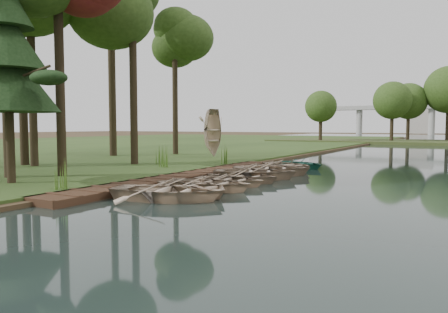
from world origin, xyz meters
The scene contains 22 objects.
ground centered at (0.00, 0.00, 0.00)m, with size 300.00×300.00×0.00m, color #3D2F1D.
boardwalk centered at (-1.60, 0.00, 0.15)m, with size 1.60×16.00×0.30m, color #372215.
far_trees centered at (4.67, 50.00, 6.43)m, with size 45.60×5.60×8.80m.
building_b centered at (-5.00, 145.00, 6.00)m, with size 8.00×8.00×12.00m, color #A5A5A0.
rowboat_0 centered at (1.10, -5.06, 0.44)m, with size 2.69×3.77×0.78m, color tan.
rowboat_1 centered at (1.18, -3.63, 0.41)m, with size 2.49×3.48×0.72m, color tan.
rowboat_2 centered at (1.15, -2.53, 0.40)m, with size 2.40×3.36×0.70m, color tan.
rowboat_3 centered at (1.17, -0.96, 0.36)m, with size 2.15×3.01×0.62m, color tan.
rowboat_4 centered at (1.17, 0.33, 0.38)m, with size 2.26×3.17×0.66m, color tan.
rowboat_5 centered at (1.15, 1.57, 0.45)m, with size 2.73×3.82×0.79m, color tan.
rowboat_6 centered at (1.18, 3.41, 0.45)m, with size 2.72×3.82×0.79m, color tan.
rowboat_7 centered at (1.04, 4.60, 0.40)m, with size 2.43×3.40×0.70m, color tan.
rowboat_8 centered at (0.91, 6.31, 0.39)m, with size 2.38×3.33×0.69m, color tan.
rowboat_9 centered at (1.11, 7.76, 0.36)m, with size 2.16×3.03×0.63m, color #28705D.
stored_rowboat centered at (-6.16, 9.98, 0.65)m, with size 2.43×3.40×0.71m, color tan.
tree_4 centered at (-7.22, 2.87, 9.66)m, with size 4.79×4.79×11.48m.
tree_6 centered at (-10.50, 11.47, 9.24)m, with size 4.11×4.11×10.81m.
pine_tree centered at (-5.75, -5.96, 5.09)m, with size 3.80×3.80×7.85m.
reeds_0 centered at (-2.60, -6.23, 0.80)m, with size 0.60×0.60×1.01m, color #3F661E.
reeds_1 centered at (-4.49, 2.17, 0.85)m, with size 0.60×0.60×1.10m, color #3F661E.
reeds_2 centered at (-6.00, 3.75, 0.82)m, with size 0.60×0.60×1.04m, color #3F661E.
reeds_3 centered at (-2.60, 5.39, 0.83)m, with size 0.60×0.60×1.07m, color #3F661E.
Camera 1 is at (9.75, -16.56, 2.50)m, focal length 35.00 mm.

